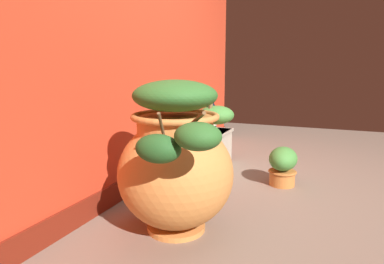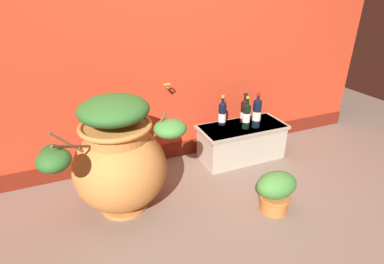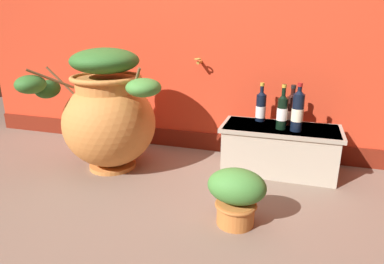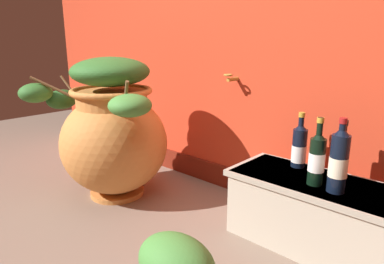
# 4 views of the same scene
# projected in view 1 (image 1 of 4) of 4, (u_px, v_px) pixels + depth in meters

# --- Properties ---
(ground_plane) EXTENTS (7.00, 7.00, 0.00)m
(ground_plane) POSITION_uv_depth(u_px,v_px,m) (279.00, 205.00, 2.36)
(ground_plane) COLOR #7A6656
(back_wall) EXTENTS (4.40, 0.33, 2.60)m
(back_wall) POSITION_uv_depth(u_px,v_px,m) (130.00, 26.00, 2.57)
(back_wall) COLOR red
(back_wall) RESTS_ON ground_plane
(terracotta_urn) EXTENTS (0.96, 0.74, 0.90)m
(terracotta_urn) POSITION_uv_depth(u_px,v_px,m) (177.00, 160.00, 1.92)
(terracotta_urn) COLOR #CC7F3D
(terracotta_urn) RESTS_ON ground_plane
(stone_ledge) EXTENTS (0.85, 0.38, 0.35)m
(stone_ledge) POSITION_uv_depth(u_px,v_px,m) (202.00, 150.00, 3.20)
(stone_ledge) COLOR #B2A893
(stone_ledge) RESTS_ON ground_plane
(wine_bottle_left) EXTENTS (0.07, 0.07, 0.32)m
(wine_bottle_left) POSITION_uv_depth(u_px,v_px,m) (207.00, 121.00, 3.13)
(wine_bottle_left) COLOR black
(wine_bottle_left) RESTS_ON stone_ledge
(wine_bottle_middle) EXTENTS (0.08, 0.08, 0.29)m
(wine_bottle_middle) POSITION_uv_depth(u_px,v_px,m) (184.00, 124.00, 3.05)
(wine_bottle_middle) COLOR black
(wine_bottle_middle) RESTS_ON stone_ledge
(wine_bottle_right) EXTENTS (0.08, 0.08, 0.33)m
(wine_bottle_right) POSITION_uv_depth(u_px,v_px,m) (212.00, 118.00, 3.21)
(wine_bottle_right) COLOR black
(wine_bottle_right) RESTS_ON stone_ledge
(wine_bottle_back) EXTENTS (0.08, 0.08, 0.29)m
(wine_bottle_back) POSITION_uv_depth(u_px,v_px,m) (197.00, 120.00, 3.23)
(wine_bottle_back) COLOR black
(wine_bottle_back) RESTS_ON stone_ledge
(potted_shrub) EXTENTS (0.32, 0.23, 0.33)m
(potted_shrub) POSITION_uv_depth(u_px,v_px,m) (283.00, 164.00, 2.74)
(potted_shrub) COLOR #C17033
(potted_shrub) RESTS_ON ground_plane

